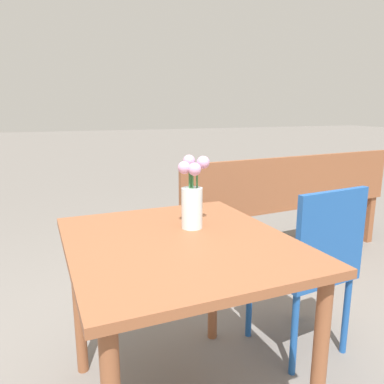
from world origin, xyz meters
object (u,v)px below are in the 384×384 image
bench_near (287,201)px  flower_vase (192,200)px  cafe_chair (311,261)px  table_front (179,266)px

bench_near → flower_vase: bearing=-138.3°
cafe_chair → bench_near: (0.63, 1.10, -0.01)m
cafe_chair → bench_near: bearing=60.2°
flower_vase → cafe_chair: (0.62, 0.01, -0.36)m
flower_vase → cafe_chair: 0.72m
bench_near → cafe_chair: bearing=-119.8°
flower_vase → bench_near: (1.25, 1.11, -0.38)m
table_front → bench_near: (1.34, 1.22, -0.16)m
flower_vase → table_front: bearing=-130.9°
cafe_chair → bench_near: 1.27m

